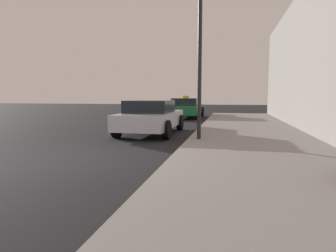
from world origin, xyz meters
TOP-DOWN VIEW (x-y plane):
  - ground_plane at (0.00, 0.00)m, footprint 80.00×80.00m
  - sidewalk at (4.00, 0.00)m, footprint 4.00×32.00m
  - street_lamp at (2.33, 2.75)m, footprint 0.36×0.36m
  - car_silver at (0.31, 4.66)m, footprint 1.98×4.09m
  - car_green at (0.43, 12.78)m, footprint 2.00×4.40m

SIDE VIEW (x-z plane):
  - ground_plane at x=0.00m, z-range 0.00..0.00m
  - sidewalk at x=4.00m, z-range 0.00..0.15m
  - car_silver at x=0.31m, z-range 0.01..1.28m
  - car_green at x=0.43m, z-range -0.07..1.36m
  - street_lamp at x=2.33m, z-range 0.97..5.60m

